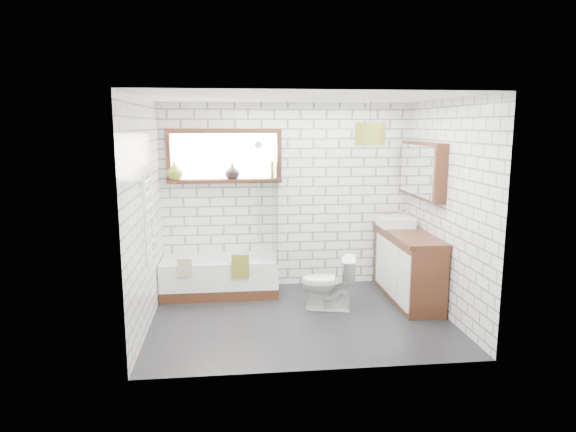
{
  "coord_description": "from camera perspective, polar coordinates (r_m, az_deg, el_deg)",
  "views": [
    {
      "loc": [
        -0.78,
        -5.61,
        2.21
      ],
      "look_at": [
        -0.11,
        0.25,
        1.16
      ],
      "focal_mm": 32.0,
      "sensor_mm": 36.0,
      "label": 1
    }
  ],
  "objects": [
    {
      "name": "pendant",
      "position": [
        6.51,
        9.09,
        9.01
      ],
      "size": [
        0.37,
        0.37,
        0.28
      ],
      "primitive_type": "cylinder",
      "color": "olive",
      "rests_on": "ceiling"
    },
    {
      "name": "mirror_cabinet",
      "position": [
        6.68,
        14.66,
        4.96
      ],
      "size": [
        0.16,
        1.2,
        0.7
      ],
      "primitive_type": "cube",
      "color": "#371B0F",
      "rests_on": "wall_right"
    },
    {
      "name": "ceiling",
      "position": [
        5.67,
        1.47,
        13.08
      ],
      "size": [
        3.4,
        2.6,
        0.01
      ],
      "primitive_type": "cube",
      "color": "white",
      "rests_on": "ground"
    },
    {
      "name": "wall_back",
      "position": [
        7.02,
        -0.04,
        2.24
      ],
      "size": [
        3.4,
        0.01,
        2.5
      ],
      "primitive_type": "cube",
      "color": "white",
      "rests_on": "ground"
    },
    {
      "name": "towel_green",
      "position": [
        6.48,
        -5.31,
        -5.56
      ],
      "size": [
        0.22,
        0.06,
        0.3
      ],
      "primitive_type": "cube",
      "color": "olive",
      "rests_on": "bathtub"
    },
    {
      "name": "floor",
      "position": [
        6.08,
        1.36,
        -11.28
      ],
      "size": [
        3.4,
        2.6,
        0.01
      ],
      "primitive_type": "cube",
      "color": "black",
      "rests_on": "ground"
    },
    {
      "name": "tap",
      "position": [
        6.98,
        13.14,
        -0.02
      ],
      "size": [
        0.04,
        0.04,
        0.18
      ],
      "primitive_type": "cylinder",
      "rotation": [
        0.0,
        0.0,
        0.25
      ],
      "color": "silver",
      "rests_on": "vanity"
    },
    {
      "name": "shower_screen",
      "position": [
        6.67,
        -1.51,
        1.69
      ],
      "size": [
        0.02,
        0.72,
        1.5
      ],
      "primitive_type": "cube",
      "color": "white",
      "rests_on": "bathtub"
    },
    {
      "name": "toilet",
      "position": [
        6.26,
        4.47,
        -7.4
      ],
      "size": [
        0.51,
        0.72,
        0.66
      ],
      "primitive_type": "imported",
      "rotation": [
        0.0,
        0.0,
        -1.81
      ],
      "color": "white",
      "rests_on": "floor"
    },
    {
      "name": "vanity",
      "position": [
        6.76,
        13.11,
        -5.37
      ],
      "size": [
        0.49,
        1.53,
        0.88
      ],
      "primitive_type": "cube",
      "color": "#371B0F",
      "rests_on": "floor"
    },
    {
      "name": "wall_right",
      "position": [
        6.21,
        17.21,
        0.74
      ],
      "size": [
        0.01,
        2.6,
        2.5
      ],
      "primitive_type": "cube",
      "color": "white",
      "rests_on": "ground"
    },
    {
      "name": "vase_dark",
      "position": [
        6.86,
        -6.2,
        4.79
      ],
      "size": [
        0.25,
        0.25,
        0.2
      ],
      "primitive_type": "imported",
      "rotation": [
        0.0,
        0.0,
        0.32
      ],
      "color": "black",
      "rests_on": "window"
    },
    {
      "name": "towel_radiator",
      "position": [
        5.76,
        -15.17,
        -0.35
      ],
      "size": [
        0.06,
        0.52,
        1.0
      ],
      "primitive_type": "cube",
      "color": "white",
      "rests_on": "wall_left"
    },
    {
      "name": "wall_left",
      "position": [
        5.76,
        -15.63,
        0.13
      ],
      "size": [
        0.01,
        2.6,
        2.5
      ],
      "primitive_type": "cube",
      "color": "white",
      "rests_on": "ground"
    },
    {
      "name": "wall_front",
      "position": [
        4.47,
        3.69,
        -2.31
      ],
      "size": [
        3.4,
        0.01,
        2.5
      ],
      "primitive_type": "cube",
      "color": "white",
      "rests_on": "ground"
    },
    {
      "name": "window",
      "position": [
        6.88,
        -7.1,
        6.6
      ],
      "size": [
        1.52,
        0.16,
        0.68
      ],
      "primitive_type": "cube",
      "color": "#371B0F",
      "rests_on": "wall_back"
    },
    {
      "name": "shower_riser",
      "position": [
        6.93,
        -3.3,
        2.95
      ],
      "size": [
        0.02,
        0.02,
        1.3
      ],
      "primitive_type": "cylinder",
      "color": "silver",
      "rests_on": "wall_back"
    },
    {
      "name": "bottle",
      "position": [
        6.89,
        -1.63,
        4.97
      ],
      "size": [
        0.08,
        0.08,
        0.23
      ],
      "primitive_type": "cylinder",
      "rotation": [
        0.0,
        0.0,
        -0.03
      ],
      "color": "olive",
      "rests_on": "window"
    },
    {
      "name": "basin",
      "position": [
        6.94,
        11.87,
        -0.66
      ],
      "size": [
        0.43,
        0.38,
        0.13
      ],
      "primitive_type": "cube",
      "color": "white",
      "rests_on": "vanity"
    },
    {
      "name": "bathtub",
      "position": [
        6.86,
        -7.6,
        -6.65
      ],
      "size": [
        1.5,
        0.66,
        0.49
      ],
      "primitive_type": "cube",
      "color": "white",
      "rests_on": "floor"
    },
    {
      "name": "towel_beige",
      "position": [
        6.51,
        -11.41,
        -5.65
      ],
      "size": [
        0.18,
        0.04,
        0.23
      ],
      "primitive_type": "cube",
      "color": "tan",
      "rests_on": "bathtub"
    },
    {
      "name": "vase_olive",
      "position": [
        6.9,
        -12.49,
        4.74
      ],
      "size": [
        0.24,
        0.24,
        0.23
      ],
      "primitive_type": "imported",
      "rotation": [
        0.0,
        0.0,
        0.1
      ],
      "color": "olive",
      "rests_on": "window"
    }
  ]
}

